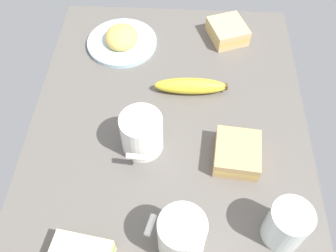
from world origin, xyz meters
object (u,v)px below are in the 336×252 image
(plate_of_food, at_px, (122,40))
(banana, at_px, (191,86))
(coffee_mug_black, at_px, (142,133))
(coffee_mug_milky, at_px, (182,235))
(sandwich_main, at_px, (228,31))
(glass_of_milk, at_px, (286,226))
(sandwich_extra, at_px, (237,153))

(plate_of_food, distance_m, banana, 0.25)
(coffee_mug_black, xyz_separation_m, banana, (-0.16, 0.10, -0.03))
(plate_of_food, relative_size, coffee_mug_black, 1.66)
(plate_of_food, bearing_deg, coffee_mug_black, 14.83)
(coffee_mug_black, bearing_deg, coffee_mug_milky, 22.73)
(banana, bearing_deg, plate_of_food, -130.55)
(plate_of_food, bearing_deg, banana, 49.45)
(sandwich_main, bearing_deg, glass_of_milk, 8.23)
(sandwich_main, height_order, banana, sandwich_main)
(coffee_mug_black, relative_size, banana, 0.64)
(sandwich_main, relative_size, banana, 0.70)
(coffee_mug_milky, relative_size, sandwich_extra, 0.97)
(plate_of_food, height_order, sandwich_main, plate_of_food)
(plate_of_food, height_order, banana, plate_of_food)
(coffee_mug_black, xyz_separation_m, sandwich_extra, (0.02, 0.20, -0.03))
(sandwich_main, distance_m, sandwich_extra, 0.39)
(coffee_mug_milky, distance_m, glass_of_milk, 0.19)
(sandwich_extra, xyz_separation_m, banana, (-0.19, -0.10, -0.00))
(coffee_mug_milky, relative_size, glass_of_milk, 1.16)
(plate_of_food, xyz_separation_m, sandwich_main, (-0.04, 0.29, 0.01))
(sandwich_main, xyz_separation_m, banana, (0.20, -0.10, -0.00))
(coffee_mug_black, relative_size, sandwich_main, 0.91)
(coffee_mug_milky, xyz_separation_m, sandwich_extra, (-0.19, 0.11, -0.03))
(plate_of_food, relative_size, sandwich_main, 1.50)
(sandwich_main, relative_size, glass_of_milk, 1.33)
(glass_of_milk, relative_size, banana, 0.53)
(coffee_mug_milky, bearing_deg, glass_of_milk, 99.12)
(plate_of_food, height_order, sandwich_extra, plate_of_food)
(glass_of_milk, bearing_deg, plate_of_food, -144.36)
(coffee_mug_black, bearing_deg, plate_of_food, -165.17)
(coffee_mug_black, distance_m, glass_of_milk, 0.34)
(sandwich_main, height_order, glass_of_milk, glass_of_milk)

